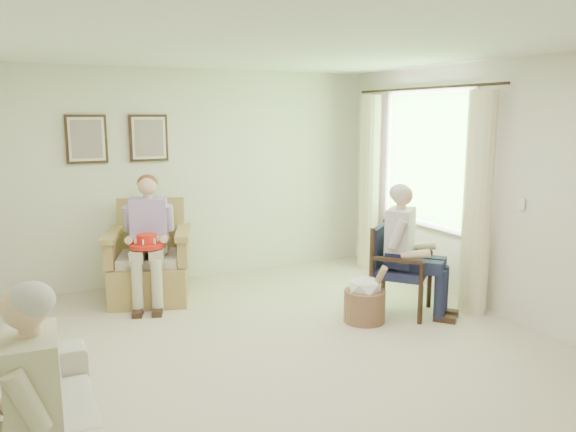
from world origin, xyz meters
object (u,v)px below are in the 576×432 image
object	(u,v)px
person_dark	(407,242)
person_sofa	(26,404)
person_wicker	(150,230)
red_hat	(147,243)
hatbox	(365,299)
wood_armchair	(397,264)
wicker_armchair	(149,268)

from	to	relation	value
person_dark	person_sofa	distance (m)	4.00
person_wicker	red_hat	bearing A→B (deg)	-94.93
hatbox	wood_armchair	bearing A→B (deg)	16.22
person_sofa	red_hat	size ratio (longest dim) A/B	3.50
person_wicker	wicker_armchair	bearing A→B (deg)	108.11
wood_armchair	person_dark	xyz separation A→B (m)	(-0.00, -0.15, 0.28)
wood_armchair	hatbox	xyz separation A→B (m)	(-0.49, -0.14, -0.26)
wood_armchair	person_wicker	size ratio (longest dim) A/B	0.66
person_sofa	wood_armchair	bearing A→B (deg)	121.25
person_wicker	person_sofa	size ratio (longest dim) A/B	1.09
person_dark	hatbox	bearing A→B (deg)	138.33
wood_armchair	person_wicker	bearing A→B (deg)	107.97
person_wicker	person_sofa	distance (m)	3.54
wood_armchair	red_hat	world-z (taller)	wood_armchair
person_wicker	hatbox	distance (m)	2.42
person_sofa	red_hat	distance (m)	3.34
red_hat	hatbox	xyz separation A→B (m)	(1.86, -1.33, -0.49)
person_sofa	hatbox	distance (m)	3.60
wicker_armchair	person_wicker	bearing A→B (deg)	-71.89
wood_armchair	hatbox	world-z (taller)	wood_armchair
wicker_armchair	person_wicker	size ratio (longest dim) A/B	0.80
wood_armchair	person_sofa	bearing A→B (deg)	167.25
wood_armchair	wicker_armchair	bearing A→B (deg)	105.36
person_sofa	hatbox	bearing A→B (deg)	122.93
wicker_armchair	person_dark	bearing A→B (deg)	-18.31
person_wicker	hatbox	xyz separation A→B (m)	(1.78, -1.52, -0.58)
red_hat	hatbox	world-z (taller)	red_hat
person_wicker	hatbox	size ratio (longest dim) A/B	2.27
person_dark	red_hat	size ratio (longest dim) A/B	3.68
wood_armchair	person_dark	distance (m)	0.32
person_dark	hatbox	xyz separation A→B (m)	(-0.49, 0.01, -0.54)
person_sofa	red_hat	bearing A→B (deg)	161.55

